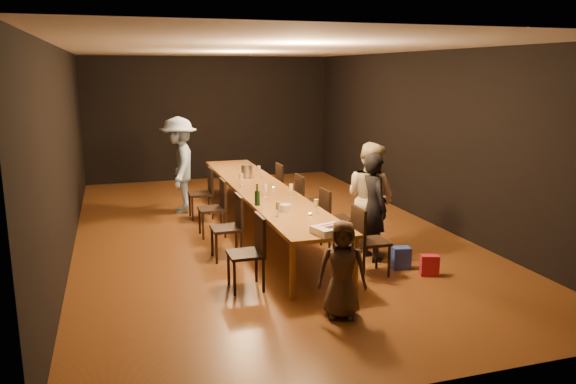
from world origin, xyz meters
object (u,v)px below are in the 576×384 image
object	(u,v)px
chair_right_0	(371,241)
chair_left_1	(226,227)
woman_tan	(370,198)
child	(342,269)
plate_stack	(285,208)
table	(262,191)
man_blue	(179,165)
ice_bucket	(247,171)
woman_birthday	(374,207)
birthday_cake	(330,230)
chair_right_1	(337,218)
chair_right_3	(289,187)
chair_left_3	(201,193)
chair_left_0	(245,253)
chair_right_2	(310,201)
champagne_bottle	(257,195)
chair_left_2	(212,208)

from	to	relation	value
chair_right_0	chair_left_1	size ratio (longest dim) A/B	1.00
woman_tan	child	world-z (taller)	woman_tan
chair_right_0	plate_stack	distance (m)	1.27
table	chair_left_1	xyz separation A→B (m)	(-0.85, -1.20, -0.24)
man_blue	ice_bucket	size ratio (longest dim) A/B	7.84
woman_tan	child	distance (m)	2.37
man_blue	ice_bucket	distance (m)	1.36
woman_birthday	plate_stack	xyz separation A→B (m)	(-1.25, 0.21, 0.03)
table	birthday_cake	xyz separation A→B (m)	(0.10, -2.82, 0.09)
chair_right_1	chair_right_3	bearing A→B (deg)	180.00
chair_left_1	ice_bucket	distance (m)	2.37
woman_tan	chair_right_0	bearing A→B (deg)	131.58
chair_left_3	ice_bucket	distance (m)	0.94
plate_stack	ice_bucket	xyz separation A→B (m)	(0.07, 2.62, 0.07)
chair_right_0	child	xyz separation A→B (m)	(-0.87, -1.09, 0.08)
chair_right_0	chair_right_3	world-z (taller)	same
child	ice_bucket	bearing A→B (deg)	111.36
man_blue	chair_right_0	bearing A→B (deg)	32.82
woman_tan	chair_left_0	bearing A→B (deg)	88.53
chair_right_3	plate_stack	bearing A→B (deg)	-18.57
chair_right_1	ice_bucket	world-z (taller)	ice_bucket
plate_stack	chair_left_0	bearing A→B (deg)	-134.15
chair_right_2	champagne_bottle	bearing A→B (deg)	-46.43
table	woman_tan	world-z (taller)	woman_tan
chair_right_0	chair_right_3	size ratio (longest dim) A/B	1.00
chair_left_2	child	xyz separation A→B (m)	(0.83, -3.49, 0.08)
ice_bucket	woman_birthday	bearing A→B (deg)	-67.45
chair_left_1	child	xyz separation A→B (m)	(0.83, -2.29, 0.08)
table	chair_right_2	bearing A→B (deg)	0.00
chair_right_0	chair_right_3	distance (m)	3.60
table	champagne_bottle	size ratio (longest dim) A/B	18.65
chair_right_2	child	xyz separation A→B (m)	(-0.87, -3.49, 0.08)
plate_stack	woman_tan	bearing A→B (deg)	4.79
man_blue	chair_right_2	bearing A→B (deg)	55.85
woman_birthday	birthday_cake	size ratio (longest dim) A/B	3.34
man_blue	chair_left_1	bearing A→B (deg)	12.91
chair_left_0	chair_left_3	bearing A→B (deg)	0.00
man_blue	child	bearing A→B (deg)	19.22
birthday_cake	champagne_bottle	xyz separation A→B (m)	(-0.48, 1.65, 0.12)
chair_right_0	woman_birthday	world-z (taller)	woman_birthday
chair_right_2	birthday_cake	distance (m)	2.94
child	birthday_cake	size ratio (longest dim) A/B	2.38
chair_right_2	chair_left_2	distance (m)	1.70
chair_left_2	child	world-z (taller)	child
ice_bucket	child	bearing A→B (deg)	-89.99
champagne_bottle	table	bearing A→B (deg)	72.01
woman_tan	chair_left_3	bearing A→B (deg)	13.29
chair_left_0	chair_left_2	xyz separation A→B (m)	(0.00, 2.40, 0.00)
chair_right_2	plate_stack	world-z (taller)	chair_right_2
chair_right_0	chair_right_1	size ratio (longest dim) A/B	1.00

